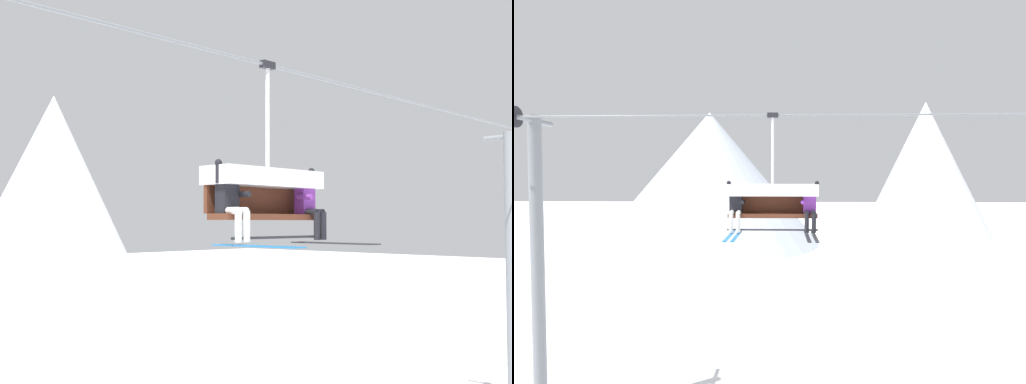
% 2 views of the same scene
% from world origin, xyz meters
% --- Properties ---
extents(mountain_peak_central, '(15.42, 15.42, 16.59)m').
position_xyz_m(mountain_peak_central, '(17.12, 40.22, 8.30)').
color(mountain_peak_central, white).
rests_on(mountain_peak_central, ground_plane).
extents(lift_tower_far, '(0.36, 1.88, 9.10)m').
position_xyz_m(lift_tower_far, '(10.81, -0.02, 4.72)').
color(lift_tower_far, slate).
rests_on(lift_tower_far, ground_plane).
extents(lift_cable, '(20.45, 0.05, 0.05)m').
position_xyz_m(lift_cable, '(1.58, -0.80, 8.82)').
color(lift_cable, slate).
extents(chairlift_chair, '(2.30, 0.74, 2.96)m').
position_xyz_m(chairlift_chair, '(-0.93, -0.73, 6.79)').
color(chairlift_chair, '#512819').
extents(skier_black, '(0.48, 1.70, 1.34)m').
position_xyz_m(skier_black, '(-1.87, -0.94, 6.51)').
color(skier_black, black).
extents(skier_purple, '(0.48, 1.70, 1.34)m').
position_xyz_m(skier_purple, '(0.01, -0.94, 6.51)').
color(skier_purple, purple).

